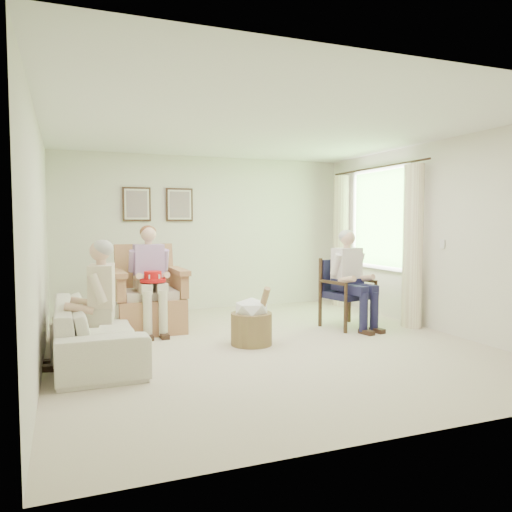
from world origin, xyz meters
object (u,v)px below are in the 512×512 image
at_px(sofa, 97,329).
at_px(person_wicker, 150,270).
at_px(red_hat, 153,278).
at_px(hatbox, 252,321).
at_px(person_dark, 351,272).
at_px(person_sofa, 98,296).
at_px(wicker_armchair, 149,303).
at_px(wood_armchair, 345,290).

height_order(sofa, person_wicker, person_wicker).
distance_m(red_hat, hatbox, 1.46).
distance_m(person_dark, hatbox, 1.74).
xyz_separation_m(sofa, person_dark, (3.42, 0.31, 0.48)).
bearing_deg(sofa, person_dark, -84.76).
relative_size(person_wicker, person_dark, 1.05).
height_order(person_sofa, hatbox, person_sofa).
xyz_separation_m(wicker_armchair, sofa, (-0.76, -1.20, -0.06)).
bearing_deg(person_sofa, person_dark, 110.52).
relative_size(person_dark, hatbox, 1.84).
bearing_deg(wood_armchair, person_sofa, -178.09).
distance_m(wood_armchair, person_dark, 0.31).
bearing_deg(person_sofa, hatbox, 108.84).
height_order(wicker_armchair, person_dark, person_dark).
relative_size(wood_armchair, hatbox, 1.29).
height_order(wood_armchair, red_hat, wood_armchair).
height_order(wood_armchair, sofa, wood_armchair).
bearing_deg(red_hat, hatbox, -41.18).
bearing_deg(hatbox, wicker_armchair, 129.53).
bearing_deg(person_dark, hatbox, -178.78).
bearing_deg(red_hat, sofa, -131.83).
height_order(wood_armchair, hatbox, wood_armchair).
height_order(person_dark, person_sofa, person_dark).
xyz_separation_m(person_wicker, hatbox, (1.04, -1.11, -0.56)).
height_order(wood_armchair, person_sofa, person_sofa).
bearing_deg(wicker_armchair, person_dark, -19.29).
bearing_deg(red_hat, person_wicker, 91.08).
bearing_deg(wicker_armchair, wood_armchair, -16.18).
distance_m(wicker_armchair, hatbox, 1.64).
xyz_separation_m(sofa, red_hat, (0.76, 0.85, 0.45)).
bearing_deg(person_sofa, sofa, -170.62).
bearing_deg(wood_armchair, red_hat, 160.19).
relative_size(wicker_armchair, person_wicker, 0.83).
bearing_deg(person_wicker, person_sofa, -119.05).
height_order(wood_armchair, person_dark, person_dark).
bearing_deg(wood_armchair, person_wicker, 156.04).
bearing_deg(red_hat, wood_armchair, -8.06).
bearing_deg(person_dark, wicker_armchair, 149.78).
xyz_separation_m(sofa, person_wicker, (0.76, 1.05, 0.53)).
bearing_deg(person_sofa, person_wicker, 161.16).
xyz_separation_m(red_hat, hatbox, (1.04, -0.91, -0.48)).
height_order(sofa, hatbox, hatbox).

